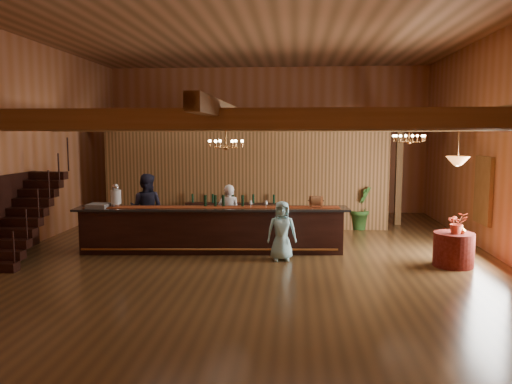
# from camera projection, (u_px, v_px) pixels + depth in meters

# --- Properties ---
(floor) EXTENTS (14.00, 14.00, 0.00)m
(floor) POSITION_uv_depth(u_px,v_px,m) (251.00, 254.00, 12.49)
(floor) COLOR brown
(floor) RESTS_ON ground
(ceiling) EXTENTS (14.00, 14.00, 0.00)m
(ceiling) POSITION_uv_depth(u_px,v_px,m) (250.00, 28.00, 11.85)
(ceiling) COLOR #98603E
(ceiling) RESTS_ON wall_back
(wall_back) EXTENTS (12.00, 0.10, 5.50)m
(wall_back) POSITION_uv_depth(u_px,v_px,m) (267.00, 140.00, 19.10)
(wall_back) COLOR #9A552C
(wall_back) RESTS_ON floor
(wall_front) EXTENTS (12.00, 0.10, 5.50)m
(wall_front) POSITION_uv_depth(u_px,v_px,m) (191.00, 158.00, 5.24)
(wall_front) COLOR #9A552C
(wall_front) RESTS_ON floor
(wall_left) EXTENTS (0.10, 14.00, 5.50)m
(wall_left) POSITION_uv_depth(u_px,v_px,m) (15.00, 144.00, 12.64)
(wall_left) COLOR #9A552C
(wall_left) RESTS_ON floor
(wall_right) EXTENTS (0.10, 14.00, 5.50)m
(wall_right) POSITION_uv_depth(u_px,v_px,m) (505.00, 144.00, 11.71)
(wall_right) COLOR #9A552C
(wall_right) RESTS_ON floor
(beam_grid) EXTENTS (11.90, 13.90, 0.39)m
(beam_grid) POSITION_uv_depth(u_px,v_px,m) (252.00, 124.00, 12.62)
(beam_grid) COLOR brown
(beam_grid) RESTS_ON wall_left
(support_posts) EXTENTS (9.20, 10.20, 3.20)m
(support_posts) POSITION_uv_depth(u_px,v_px,m) (249.00, 193.00, 11.81)
(support_posts) COLOR brown
(support_posts) RESTS_ON floor
(partition_wall) EXTENTS (9.00, 0.18, 3.10)m
(partition_wall) POSITION_uv_depth(u_px,v_px,m) (245.00, 180.00, 15.82)
(partition_wall) COLOR brown
(partition_wall) RESTS_ON floor
(window_right_back) EXTENTS (0.12, 1.05, 1.75)m
(window_right_back) POSITION_uv_depth(u_px,v_px,m) (484.00, 190.00, 12.84)
(window_right_back) COLOR white
(window_right_back) RESTS_ON wall_right
(staircase) EXTENTS (1.00, 2.80, 2.00)m
(staircase) POSITION_uv_depth(u_px,v_px,m) (24.00, 217.00, 12.06)
(staircase) COLOR black
(staircase) RESTS_ON floor
(backroom_boxes) EXTENTS (4.10, 0.60, 1.10)m
(backroom_boxes) POSITION_uv_depth(u_px,v_px,m) (256.00, 203.00, 17.90)
(backroom_boxes) COLOR black
(backroom_boxes) RESTS_ON floor
(tasting_bar) EXTENTS (6.93, 1.37, 1.16)m
(tasting_bar) POSITION_uv_depth(u_px,v_px,m) (212.00, 229.00, 12.66)
(tasting_bar) COLOR black
(tasting_bar) RESTS_ON floor
(beverage_dispenser) EXTENTS (0.26, 0.26, 0.60)m
(beverage_dispenser) POSITION_uv_depth(u_px,v_px,m) (116.00, 196.00, 12.63)
(beverage_dispenser) COLOR silver
(beverage_dispenser) RESTS_ON tasting_bar
(glass_rack_tray) EXTENTS (0.50, 0.50, 0.10)m
(glass_rack_tray) POSITION_uv_depth(u_px,v_px,m) (98.00, 206.00, 12.55)
(glass_rack_tray) COLOR gray
(glass_rack_tray) RESTS_ON tasting_bar
(raffle_drum) EXTENTS (0.34, 0.24, 0.30)m
(raffle_drum) POSITION_uv_depth(u_px,v_px,m) (316.00, 201.00, 12.51)
(raffle_drum) COLOR brown
(raffle_drum) RESTS_ON tasting_bar
(bar_bottle_0) EXTENTS (0.07, 0.07, 0.30)m
(bar_bottle_0) POSITION_uv_depth(u_px,v_px,m) (205.00, 201.00, 12.71)
(bar_bottle_0) COLOR black
(bar_bottle_0) RESTS_ON tasting_bar
(bar_bottle_1) EXTENTS (0.07, 0.07, 0.30)m
(bar_bottle_1) POSITION_uv_depth(u_px,v_px,m) (215.00, 201.00, 12.71)
(bar_bottle_1) COLOR black
(bar_bottle_1) RESTS_ON tasting_bar
(bar_bottle_2) EXTENTS (0.07, 0.07, 0.30)m
(bar_bottle_2) POSITION_uv_depth(u_px,v_px,m) (223.00, 201.00, 12.71)
(bar_bottle_2) COLOR black
(bar_bottle_2) RESTS_ON tasting_bar
(bar_bottle_3) EXTENTS (0.07, 0.07, 0.30)m
(bar_bottle_3) POSITION_uv_depth(u_px,v_px,m) (243.00, 201.00, 12.71)
(bar_bottle_3) COLOR black
(bar_bottle_3) RESTS_ON tasting_bar
(backbar_shelf) EXTENTS (2.99, 0.63, 0.84)m
(backbar_shelf) POSITION_uv_depth(u_px,v_px,m) (233.00, 216.00, 15.71)
(backbar_shelf) COLOR black
(backbar_shelf) RESTS_ON floor
(round_table) EXTENTS (0.89, 0.89, 0.77)m
(round_table) POSITION_uv_depth(u_px,v_px,m) (454.00, 250.00, 11.31)
(round_table) COLOR maroon
(round_table) RESTS_ON floor
(chandelier_left) EXTENTS (0.80, 0.80, 0.58)m
(chandelier_left) POSITION_uv_depth(u_px,v_px,m) (226.00, 143.00, 11.60)
(chandelier_left) COLOR #B77438
(chandelier_left) RESTS_ON beam_grid
(chandelier_right) EXTENTS (0.80, 0.80, 0.46)m
(chandelier_right) POSITION_uv_depth(u_px,v_px,m) (409.00, 138.00, 12.63)
(chandelier_right) COLOR #B77438
(chandelier_right) RESTS_ON beam_grid
(pendant_lamp) EXTENTS (0.52, 0.52, 0.90)m
(pendant_lamp) POSITION_uv_depth(u_px,v_px,m) (458.00, 161.00, 11.08)
(pendant_lamp) COLOR #B77438
(pendant_lamp) RESTS_ON beam_grid
(bartender) EXTENTS (0.60, 0.39, 1.65)m
(bartender) POSITION_uv_depth(u_px,v_px,m) (229.00, 215.00, 13.48)
(bartender) COLOR white
(bartender) RESTS_ON floor
(staff_second) EXTENTS (0.97, 0.78, 1.92)m
(staff_second) POSITION_uv_depth(u_px,v_px,m) (146.00, 209.00, 13.63)
(staff_second) COLOR #202033
(staff_second) RESTS_ON floor
(guest) EXTENTS (0.74, 0.52, 1.42)m
(guest) POSITION_uv_depth(u_px,v_px,m) (282.00, 231.00, 11.81)
(guest) COLOR #9AD9DE
(guest) RESTS_ON floor
(floor_plant) EXTENTS (0.92, 0.83, 1.39)m
(floor_plant) POSITION_uv_depth(u_px,v_px,m) (362.00, 208.00, 15.65)
(floor_plant) COLOR #264D1A
(floor_plant) RESTS_ON floor
(table_flowers) EXTENTS (0.46, 0.40, 0.49)m
(table_flowers) POSITION_uv_depth(u_px,v_px,m) (457.00, 223.00, 11.16)
(table_flowers) COLOR #D85234
(table_flowers) RESTS_ON round_table
(table_vase) EXTENTS (0.14, 0.14, 0.27)m
(table_vase) POSITION_uv_depth(u_px,v_px,m) (462.00, 228.00, 11.16)
(table_vase) COLOR #B77438
(table_vase) RESTS_ON round_table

